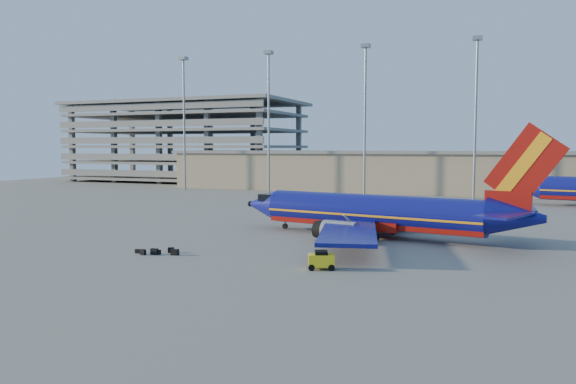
% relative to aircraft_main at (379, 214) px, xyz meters
% --- Properties ---
extents(ground, '(220.00, 220.00, 0.00)m').
position_rel_aircraft_main_xyz_m(ground, '(-8.77, 2.54, -2.44)').
color(ground, slate).
rests_on(ground, ground).
extents(terminal_building, '(122.00, 16.00, 8.50)m').
position_rel_aircraft_main_xyz_m(terminal_building, '(1.23, 60.54, 1.87)').
color(terminal_building, gray).
rests_on(terminal_building, ground).
extents(parking_garage, '(62.00, 32.00, 21.40)m').
position_rel_aircraft_main_xyz_m(parking_garage, '(-70.77, 76.59, 9.28)').
color(parking_garage, slate).
rests_on(parking_garage, ground).
extents(light_mast_row, '(101.60, 1.60, 28.65)m').
position_rel_aircraft_main_xyz_m(light_mast_row, '(-3.77, 48.54, 15.11)').
color(light_mast_row, gray).
rests_on(light_mast_row, ground).
extents(aircraft_main, '(33.59, 32.05, 11.45)m').
position_rel_aircraft_main_xyz_m(aircraft_main, '(0.00, 0.00, 0.00)').
color(aircraft_main, navy).
rests_on(aircraft_main, ground).
extents(baggage_tug, '(2.27, 1.83, 1.42)m').
position_rel_aircraft_main_xyz_m(baggage_tug, '(-0.67, -16.71, -1.70)').
color(baggage_tug, yellow).
rests_on(baggage_tug, ground).
extents(luggage_pile, '(4.07, 2.25, 0.53)m').
position_rel_aircraft_main_xyz_m(luggage_pile, '(-15.58, -16.17, -2.21)').
color(luggage_pile, black).
rests_on(luggage_pile, ground).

